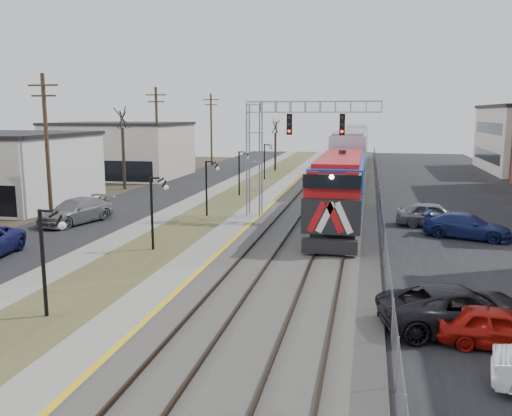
# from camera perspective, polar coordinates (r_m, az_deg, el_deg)

# --- Properties ---
(street_west) EXTENTS (7.00, 120.00, 0.04)m
(street_west) POSITION_cam_1_polar(r_m,az_deg,el_deg) (48.18, -11.33, 1.03)
(street_west) COLOR black
(street_west) RESTS_ON ground
(sidewalk) EXTENTS (2.00, 120.00, 0.08)m
(sidewalk) POSITION_cam_1_polar(r_m,az_deg,el_deg) (46.61, -6.23, 0.89)
(sidewalk) COLOR gray
(sidewalk) RESTS_ON ground
(grass_median) EXTENTS (4.00, 120.00, 0.06)m
(grass_median) POSITION_cam_1_polar(r_m,az_deg,el_deg) (45.78, -2.65, 0.76)
(grass_median) COLOR #4B4C28
(grass_median) RESTS_ON ground
(platform) EXTENTS (2.00, 120.00, 0.24)m
(platform) POSITION_cam_1_polar(r_m,az_deg,el_deg) (45.13, 1.04, 0.75)
(platform) COLOR gray
(platform) RESTS_ON ground
(ballast_bed) EXTENTS (8.00, 120.00, 0.20)m
(ballast_bed) POSITION_cam_1_polar(r_m,az_deg,el_deg) (44.48, 7.38, 0.51)
(ballast_bed) COLOR #595651
(ballast_bed) RESTS_ON ground
(parking_lot) EXTENTS (16.00, 120.00, 0.04)m
(parking_lot) POSITION_cam_1_polar(r_m,az_deg,el_deg) (45.23, 22.71, -0.13)
(parking_lot) COLOR black
(parking_lot) RESTS_ON ground
(platform_edge) EXTENTS (0.24, 120.00, 0.01)m
(platform_edge) POSITION_cam_1_polar(r_m,az_deg,el_deg) (44.95, 2.14, 0.87)
(platform_edge) COLOR gold
(platform_edge) RESTS_ON platform
(track_near) EXTENTS (1.58, 120.00, 0.15)m
(track_near) POSITION_cam_1_polar(r_m,az_deg,el_deg) (44.65, 4.82, 0.82)
(track_near) COLOR #2D2119
(track_near) RESTS_ON ballast_bed
(track_far) EXTENTS (1.58, 120.00, 0.15)m
(track_far) POSITION_cam_1_polar(r_m,az_deg,el_deg) (44.37, 9.32, 0.67)
(track_far) COLOR #2D2119
(track_far) RESTS_ON ballast_bed
(train) EXTENTS (3.00, 63.05, 5.33)m
(train) POSITION_cam_1_polar(r_m,az_deg,el_deg) (59.85, 10.07, 5.53)
(train) COLOR #153FB2
(train) RESTS_ON ground
(signal_gantry) EXTENTS (9.00, 1.07, 8.15)m
(signal_gantry) POSITION_cam_1_polar(r_m,az_deg,el_deg) (37.30, 2.42, 7.26)
(signal_gantry) COLOR gray
(signal_gantry) RESTS_ON ground
(lampposts) EXTENTS (0.14, 62.14, 4.00)m
(lampposts) POSITION_cam_1_polar(r_m,az_deg,el_deg) (29.79, -10.69, -0.53)
(lampposts) COLOR black
(lampposts) RESTS_ON ground
(utility_poles) EXTENTS (0.28, 80.28, 10.00)m
(utility_poles) POSITION_cam_1_polar(r_m,az_deg,el_deg) (40.25, -21.14, 5.96)
(utility_poles) COLOR #4C3823
(utility_poles) RESTS_ON ground
(fence) EXTENTS (0.04, 120.00, 1.60)m
(fence) POSITION_cam_1_polar(r_m,az_deg,el_deg) (44.26, 12.83, 1.21)
(fence) COLOR gray
(fence) RESTS_ON ground
(bare_trees) EXTENTS (12.30, 42.30, 5.95)m
(bare_trees) POSITION_cam_1_polar(r_m,az_deg,el_deg) (51.89, -10.93, 4.65)
(bare_trees) COLOR #382D23
(bare_trees) RESTS_ON ground
(car_lot_a) EXTENTS (3.92, 1.80, 1.30)m
(car_lot_a) POSITION_cam_1_polar(r_m,az_deg,el_deg) (19.02, 24.20, -11.52)
(car_lot_a) COLOR #AF140D
(car_lot_a) RESTS_ON ground
(car_lot_c) EXTENTS (5.96, 3.84, 1.53)m
(car_lot_c) POSITION_cam_1_polar(r_m,az_deg,el_deg) (19.83, 20.80, -10.06)
(car_lot_c) COLOR black
(car_lot_c) RESTS_ON ground
(car_lot_d) EXTENTS (5.38, 3.50, 1.45)m
(car_lot_d) POSITION_cam_1_polar(r_m,az_deg,el_deg) (34.33, 21.33, -1.84)
(car_lot_d) COLOR navy
(car_lot_d) RESTS_ON ground
(car_lot_e) EXTENTS (4.75, 2.07, 1.59)m
(car_lot_e) POSITION_cam_1_polar(r_m,az_deg,el_deg) (37.02, 18.15, -0.72)
(car_lot_e) COLOR slate
(car_lot_e) RESTS_ON ground
(car_street_b) EXTENTS (3.78, 6.08, 1.64)m
(car_street_b) POSITION_cam_1_polar(r_m,az_deg,el_deg) (38.28, -18.43, -0.36)
(car_street_b) COLOR slate
(car_street_b) RESTS_ON ground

